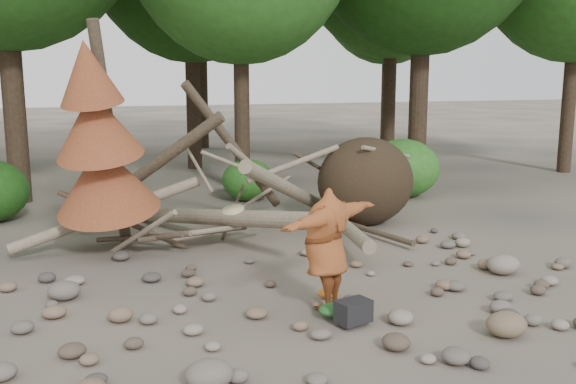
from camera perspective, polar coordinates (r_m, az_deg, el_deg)
name	(u,v)px	position (r m, az deg, el deg)	size (l,w,h in m)	color
ground	(329,299)	(9.89, 3.65, -9.47)	(120.00, 120.00, 0.00)	#514C44
deadfall_pile	(343,185)	(14.20, 4.89, 0.64)	(8.55, 5.24, 3.30)	#332619
dead_conifer	(100,145)	(12.06, -16.39, 4.07)	(2.06, 2.16, 4.35)	#4C3F30
bush_mid	(248,180)	(17.20, -3.55, 1.08)	(1.40, 1.40, 1.12)	#28631C
bush_right	(403,168)	(17.96, 10.19, 2.11)	(2.00, 2.00, 1.60)	#327524
frisbee_thrower	(326,248)	(9.07, 3.43, -5.03)	(2.62, 1.65, 1.74)	brown
backpack	(353,315)	(8.87, 5.82, -10.86)	(0.46, 0.31, 0.31)	black
cloth_green	(334,313)	(9.13, 4.12, -10.67)	(0.45, 0.38, 0.17)	#245C25
cloth_orange	(328,296)	(9.84, 3.58, -9.21)	(0.34, 0.28, 0.12)	#C46C21
boulder_front_left	(209,374)	(7.29, -7.00, -15.76)	(0.53, 0.48, 0.32)	#6D655B
boulder_front_right	(506,324)	(8.98, 18.85, -11.07)	(0.54, 0.49, 0.32)	#76614A
boulder_mid_right	(503,264)	(11.59, 18.58, -6.13)	(0.56, 0.51, 0.34)	gray
boulder_mid_left	(64,290)	(10.37, -19.28, -8.26)	(0.48, 0.44, 0.29)	#686058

